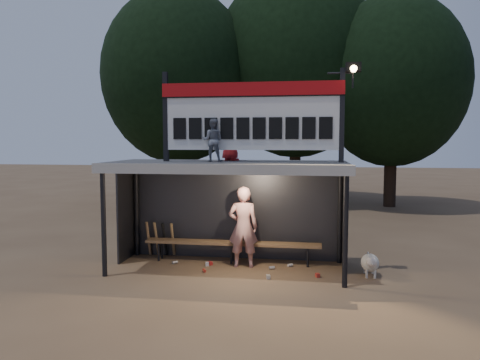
# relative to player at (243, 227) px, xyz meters

# --- Properties ---
(ground) EXTENTS (80.00, 80.00, 0.00)m
(ground) POSITION_rel_player_xyz_m (-0.29, -0.23, -0.89)
(ground) COLOR brown
(ground) RESTS_ON ground
(player) EXTENTS (0.68, 0.48, 1.78)m
(player) POSITION_rel_player_xyz_m (0.00, 0.00, 0.00)
(player) COLOR silver
(player) RESTS_ON ground
(child_a) EXTENTS (0.45, 0.36, 0.90)m
(child_a) POSITION_rel_player_xyz_m (-0.59, -0.38, 1.88)
(child_a) COLOR slate
(child_a) RESTS_ON dugout_shelter
(child_b) EXTENTS (0.61, 0.58, 1.05)m
(child_b) POSITION_rel_player_xyz_m (-0.32, 0.29, 1.95)
(child_b) COLOR #A8191C
(child_b) RESTS_ON dugout_shelter
(dugout_shelter) EXTENTS (5.10, 2.08, 2.32)m
(dugout_shelter) POSITION_rel_player_xyz_m (-0.29, 0.01, 0.96)
(dugout_shelter) COLOR #404042
(dugout_shelter) RESTS_ON ground
(scoreboard_assembly) EXTENTS (4.10, 0.27, 1.99)m
(scoreboard_assembly) POSITION_rel_player_xyz_m (0.26, -0.24, 2.43)
(scoreboard_assembly) COLOR black
(scoreboard_assembly) RESTS_ON dugout_shelter
(bench) EXTENTS (4.00, 0.35, 0.48)m
(bench) POSITION_rel_player_xyz_m (-0.29, 0.32, -0.46)
(bench) COLOR olive
(bench) RESTS_ON ground
(tree_left) EXTENTS (6.46, 6.46, 9.27)m
(tree_left) POSITION_rel_player_xyz_m (-4.29, 9.77, 4.62)
(tree_left) COLOR #302015
(tree_left) RESTS_ON ground
(tree_mid) EXTENTS (7.22, 7.22, 10.36)m
(tree_mid) POSITION_rel_player_xyz_m (0.71, 11.27, 5.28)
(tree_mid) COLOR #302115
(tree_mid) RESTS_ON ground
(tree_right) EXTENTS (6.08, 6.08, 8.72)m
(tree_right) POSITION_rel_player_xyz_m (4.71, 10.27, 4.30)
(tree_right) COLOR black
(tree_right) RESTS_ON ground
(dog) EXTENTS (0.36, 0.81, 0.49)m
(dog) POSITION_rel_player_xyz_m (2.67, -0.31, -0.61)
(dog) COLOR beige
(dog) RESTS_ON ground
(bats) EXTENTS (0.68, 0.35, 0.84)m
(bats) POSITION_rel_player_xyz_m (-2.07, 0.59, -0.46)
(bats) COLOR olive
(bats) RESTS_ON ground
(litter) EXTENTS (3.28, 1.10, 0.08)m
(litter) POSITION_rel_player_xyz_m (0.01, -0.23, -0.85)
(litter) COLOR red
(litter) RESTS_ON ground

